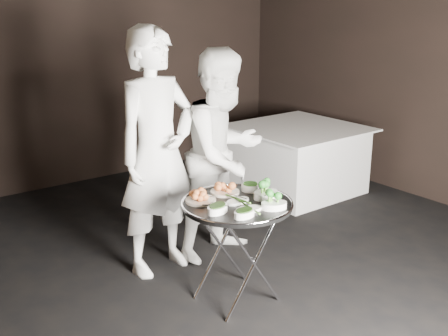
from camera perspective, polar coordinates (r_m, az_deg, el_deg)
floor at (r=3.92m, az=3.09°, el=-15.50°), size 6.00×7.00×0.05m
wall_back at (r=6.43m, az=-17.70°, el=11.11°), size 6.00×0.05×3.00m
tray_stand at (r=3.96m, az=1.32°, el=-8.08°), size 0.49×0.42×0.72m
serving_tray at (r=3.83m, az=1.36°, el=-3.67°), size 0.77×0.77×0.04m
potato_plate_a at (r=3.83m, az=-2.39°, el=-2.98°), size 0.22×0.22×0.08m
potato_plate_b at (r=3.99m, az=0.08°, el=-2.13°), size 0.21×0.21×0.08m
greens_bowl at (r=4.05m, az=2.69°, el=-1.83°), size 0.13×0.13×0.08m
asparagus_plate_a at (r=3.82m, az=1.41°, el=-3.29°), size 0.20×0.12×0.04m
asparagus_plate_b at (r=3.68m, az=2.53°, el=-4.10°), size 0.20×0.14×0.04m
spinach_bowl_a at (r=3.65m, az=-0.67°, el=-4.04°), size 0.20×0.16×0.07m
spinach_bowl_b at (r=3.58m, az=2.08°, el=-4.51°), size 0.18×0.13×0.07m
broccoli_bowl_a at (r=3.91m, az=4.27°, el=-2.57°), size 0.19×0.14×0.08m
broccoli_bowl_b at (r=3.72m, az=5.10°, el=-3.65°), size 0.21×0.18×0.07m
serving_utensils at (r=3.87m, az=0.93°, el=-2.56°), size 0.57×0.40×0.01m
waiter_left at (r=4.27m, az=-6.80°, el=1.51°), size 0.74×0.54×1.90m
waiter_right at (r=4.53m, az=0.02°, el=1.36°), size 0.93×0.78×1.71m
dining_table at (r=6.23m, az=7.43°, el=0.94°), size 1.27×1.27×0.72m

